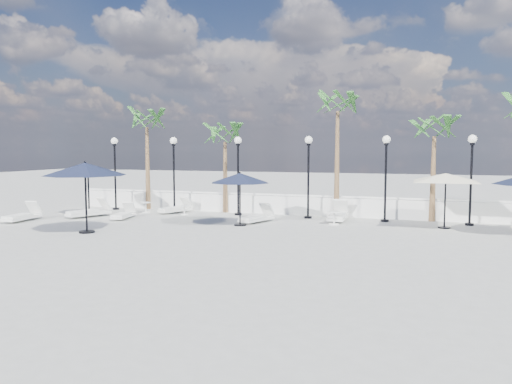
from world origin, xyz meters
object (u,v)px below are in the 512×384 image
(lounger_2, at_px, (89,211))
(parasol_navy_left, at_px, (85,169))
(parasol_navy_mid, at_px, (240,178))
(parasol_cream_sq_a, at_px, (446,174))
(lounger_1, at_px, (123,214))
(lounger_5, at_px, (338,215))
(lounger_4, at_px, (257,217))
(lounger_3, at_px, (175,208))
(parasol_cream_small, at_px, (88,171))
(lounger_0, at_px, (22,216))

(lounger_2, height_order, parasol_navy_left, parasol_navy_left)
(parasol_navy_mid, bearing_deg, parasol_cream_sq_a, 13.71)
(lounger_1, xyz_separation_m, lounger_5, (9.56, 2.54, 0.05))
(lounger_4, relative_size, parasol_navy_left, 0.64)
(lounger_5, bearing_deg, lounger_1, -166.61)
(parasol_navy_mid, bearing_deg, lounger_2, 178.69)
(lounger_3, height_order, lounger_5, lounger_5)
(lounger_4, xyz_separation_m, parasol_navy_left, (-5.42, -4.64, 2.22))
(parasol_navy_left, xyz_separation_m, parasol_cream_small, (-3.26, 4.47, -0.32))
(lounger_1, distance_m, parasol_cream_small, 3.19)
(lounger_1, height_order, parasol_navy_mid, parasol_navy_mid)
(lounger_2, relative_size, lounger_4, 1.10)
(lounger_4, xyz_separation_m, parasol_navy_mid, (-0.40, -1.05, 1.77))
(parasol_navy_mid, xyz_separation_m, parasol_cream_small, (-8.28, 0.88, 0.13))
(lounger_5, bearing_deg, parasol_navy_left, -145.81)
(lounger_2, xyz_separation_m, lounger_5, (11.49, 2.51, 0.01))
(lounger_2, height_order, parasol_cream_sq_a, parasol_cream_sq_a)
(parasol_navy_left, relative_size, parasol_cream_small, 1.26)
(parasol_navy_left, height_order, parasol_navy_mid, parasol_navy_left)
(lounger_5, bearing_deg, lounger_3, 177.57)
(lounger_3, relative_size, parasol_navy_left, 0.60)
(parasol_navy_left, height_order, parasol_cream_small, parasol_navy_left)
(lounger_1, xyz_separation_m, parasol_cream_sq_a, (14.04, 1.85, 2.03))
(lounger_4, relative_size, lounger_5, 0.92)
(lounger_0, xyz_separation_m, lounger_4, (10.15, 2.96, -0.01))
(lounger_3, distance_m, parasol_navy_mid, 5.64)
(lounger_0, xyz_separation_m, parasol_navy_mid, (9.75, 1.91, 1.76))
(parasol_navy_mid, relative_size, parasol_cream_sq_a, 0.52)
(lounger_1, distance_m, parasol_navy_mid, 6.11)
(parasol_navy_left, bearing_deg, lounger_1, 102.28)
(parasol_navy_mid, height_order, parasol_cream_small, parasol_cream_small)
(lounger_4, bearing_deg, lounger_0, -144.42)
(lounger_2, xyz_separation_m, parasol_navy_mid, (7.77, -0.18, 1.75))
(parasol_navy_left, distance_m, parasol_cream_sq_a, 14.36)
(parasol_cream_small, bearing_deg, parasol_cream_sq_a, 3.88)
(lounger_4, bearing_deg, parasol_navy_left, -120.15)
(lounger_0, height_order, parasol_navy_mid, parasol_navy_mid)
(lounger_2, height_order, lounger_5, lounger_5)
(lounger_1, bearing_deg, lounger_4, -1.65)
(parasol_cream_sq_a, distance_m, parasol_cream_small, 16.52)
(lounger_0, relative_size, lounger_2, 0.93)
(lounger_1, relative_size, parasol_cream_sq_a, 0.37)
(parasol_navy_mid, bearing_deg, lounger_5, 35.81)
(lounger_4, relative_size, parasol_cream_small, 0.80)
(lounger_3, relative_size, lounger_5, 0.87)
(lounger_3, relative_size, parasol_cream_sq_a, 0.39)
(lounger_1, xyz_separation_m, parasol_cream_small, (-2.44, 0.73, 1.92))
(parasol_cream_sq_a, height_order, parasol_cream_small, parasol_cream_small)
(lounger_4, bearing_deg, lounger_2, -154.60)
(lounger_4, bearing_deg, parasol_cream_small, -159.60)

